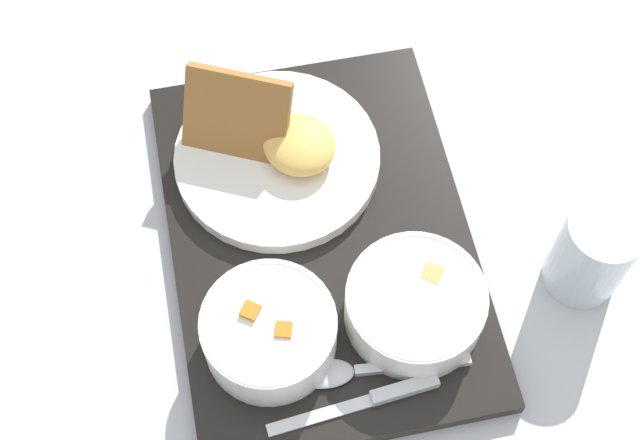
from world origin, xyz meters
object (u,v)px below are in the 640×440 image
(plate_main, at_px, (275,151))
(glass_water, at_px, (591,256))
(spoon, at_px, (359,370))
(bowl_soup, at_px, (415,304))
(bowl_salad, at_px, (269,331))
(knife, at_px, (383,396))

(plate_main, height_order, glass_water, plate_main)
(spoon, bearing_deg, plate_main, -75.83)
(glass_water, bearing_deg, bowl_soup, 101.57)
(bowl_salad, xyz_separation_m, plate_main, (0.20, -0.02, -0.01))
(bowl_salad, bearing_deg, bowl_soup, -83.16)
(bowl_soup, bearing_deg, plate_main, 32.99)
(glass_water, bearing_deg, spoon, 110.77)
(bowl_salad, xyz_separation_m, spoon, (-0.04, -0.08, -0.03))
(plate_main, distance_m, spoon, 0.25)
(spoon, bearing_deg, knife, 125.24)
(spoon, xyz_separation_m, glass_water, (0.09, -0.23, 0.02))
(bowl_salad, xyz_separation_m, glass_water, (0.05, -0.32, -0.00))
(spoon, relative_size, glass_water, 1.53)
(bowl_soup, distance_m, plate_main, 0.22)
(bowl_soup, height_order, plate_main, plate_main)
(bowl_salad, xyz_separation_m, knife, (-0.06, -0.10, -0.03))
(glass_water, bearing_deg, plate_main, 63.02)
(bowl_salad, height_order, plate_main, plate_main)
(plate_main, relative_size, knife, 1.32)
(bowl_salad, bearing_deg, spoon, -113.79)
(knife, height_order, glass_water, glass_water)
(bowl_salad, height_order, spoon, bowl_salad)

